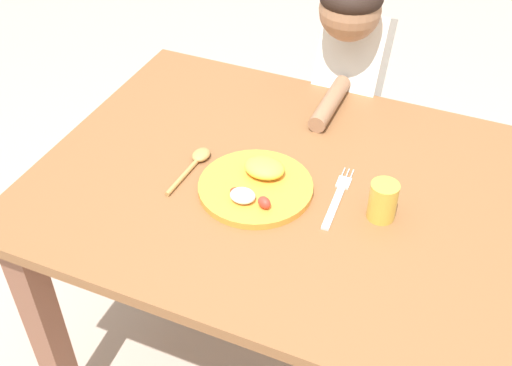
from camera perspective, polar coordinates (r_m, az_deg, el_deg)
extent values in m
plane|color=#B7A394|center=(2.10, 1.69, -15.82)|extent=(8.00, 8.00, 0.00)
cube|color=brown|center=(1.54, 2.22, -0.12)|extent=(1.16, 0.90, 0.03)
cube|color=brown|center=(1.80, -18.17, -12.40)|extent=(0.07, 0.07, 0.73)
cube|color=brown|center=(2.21, -6.61, 1.46)|extent=(0.07, 0.07, 0.73)
cube|color=brown|center=(2.02, 19.44, -5.69)|extent=(0.07, 0.07, 0.73)
cylinder|color=gold|center=(1.49, -0.04, -0.39)|extent=(0.27, 0.27, 0.02)
ellipsoid|color=yellow|center=(1.50, 0.76, 1.36)|extent=(0.10, 0.08, 0.04)
ellipsoid|color=red|center=(1.45, -1.72, -0.82)|extent=(0.04, 0.03, 0.02)
ellipsoid|color=red|center=(1.43, -0.92, -1.29)|extent=(0.03, 0.04, 0.02)
ellipsoid|color=red|center=(1.42, 0.74, -1.75)|extent=(0.04, 0.04, 0.03)
ellipsoid|color=silver|center=(1.44, -1.19, -1.13)|extent=(0.06, 0.05, 0.03)
cube|color=silver|center=(1.46, 6.93, -2.20)|extent=(0.03, 0.15, 0.01)
cube|color=silver|center=(1.53, 7.83, 0.03)|extent=(0.03, 0.04, 0.01)
cylinder|color=silver|center=(1.55, 8.56, 0.78)|extent=(0.01, 0.04, 0.00)
cylinder|color=silver|center=(1.56, 8.17, 0.87)|extent=(0.01, 0.04, 0.00)
cylinder|color=silver|center=(1.56, 7.78, 0.96)|extent=(0.01, 0.04, 0.00)
cylinder|color=#B5884B|center=(1.53, -6.61, 0.50)|extent=(0.02, 0.14, 0.01)
ellipsoid|color=#B5884B|center=(1.59, -4.86, 2.61)|extent=(0.05, 0.06, 0.02)
cylinder|color=gold|center=(1.43, 11.26, -1.59)|extent=(0.06, 0.06, 0.09)
cube|color=#37545B|center=(2.25, 7.83, 0.29)|extent=(0.18, 0.16, 0.61)
cube|color=white|center=(1.93, 8.39, 9.61)|extent=(0.19, 0.27, 0.38)
sphere|color=#9E7051|center=(1.75, 8.40, 15.04)|extent=(0.17, 0.17, 0.17)
cylinder|color=#9E7051|center=(1.76, 6.63, 7.10)|extent=(0.05, 0.23, 0.05)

